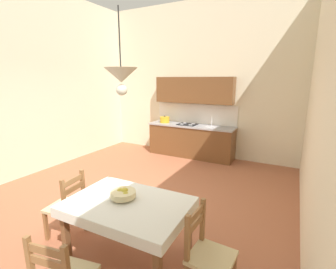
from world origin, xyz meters
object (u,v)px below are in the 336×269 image
object	(u,v)px
fruit_bowl	(123,194)
pendant_lamp	(121,76)
dining_table	(128,211)
dining_chair_tv_side	(67,207)
kitchen_cabinetry	(192,126)
dining_chair_window_side	(208,255)

from	to	relation	value
fruit_bowl	pendant_lamp	world-z (taller)	pendant_lamp
dining_table	dining_chair_tv_side	distance (m)	1.02
dining_chair_tv_side	kitchen_cabinetry	bearing A→B (deg)	88.71
dining_chair_tv_side	pendant_lamp	xyz separation A→B (m)	(1.10, -0.09, 1.72)
dining_table	dining_chair_window_side	xyz separation A→B (m)	(0.99, -0.02, -0.19)
dining_chair_tv_side	fruit_bowl	xyz separation A→B (m)	(0.91, 0.09, 0.37)
dining_chair_window_side	fruit_bowl	distance (m)	1.14
fruit_bowl	pendant_lamp	distance (m)	1.38
kitchen_cabinetry	dining_chair_tv_side	xyz separation A→B (m)	(-0.09, -4.16, -0.41)
kitchen_cabinetry	dining_table	xyz separation A→B (m)	(0.91, -4.11, -0.23)
fruit_bowl	dining_chair_window_side	bearing A→B (deg)	-3.41
pendant_lamp	fruit_bowl	bearing A→B (deg)	136.34
dining_chair_tv_side	fruit_bowl	distance (m)	0.99
dining_chair_tv_side	fruit_bowl	world-z (taller)	dining_chair_tv_side
kitchen_cabinetry	dining_chair_window_side	size ratio (longest dim) A/B	2.60
dining_chair_tv_side	pendant_lamp	bearing A→B (deg)	-4.86
dining_chair_tv_side	fruit_bowl	size ratio (longest dim) A/B	3.10
dining_table	dining_chair_window_side	size ratio (longest dim) A/B	1.54
dining_table	kitchen_cabinetry	bearing A→B (deg)	102.45
kitchen_cabinetry	dining_table	world-z (taller)	kitchen_cabinetry
dining_chair_tv_side	pendant_lamp	distance (m)	2.05
dining_table	dining_chair_tv_side	xyz separation A→B (m)	(-1.00, -0.04, -0.19)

